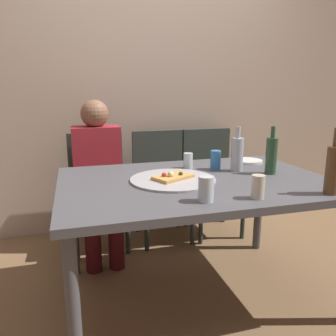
# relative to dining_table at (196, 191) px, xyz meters

# --- Properties ---
(ground_plane) EXTENTS (8.00, 8.00, 0.00)m
(ground_plane) POSITION_rel_dining_table_xyz_m (0.00, 0.00, -0.67)
(ground_plane) COLOR brown
(back_wall) EXTENTS (6.00, 0.10, 2.60)m
(back_wall) POSITION_rel_dining_table_xyz_m (0.00, 1.25, 0.63)
(back_wall) COLOR #BCA893
(back_wall) RESTS_ON ground_plane
(dining_table) EXTENTS (1.52, 1.03, 0.74)m
(dining_table) POSITION_rel_dining_table_xyz_m (0.00, 0.00, 0.00)
(dining_table) COLOR #4C4C51
(dining_table) RESTS_ON ground_plane
(pizza_tray) EXTENTS (0.48, 0.48, 0.01)m
(pizza_tray) POSITION_rel_dining_table_xyz_m (-0.13, 0.02, 0.08)
(pizza_tray) COLOR #ADADB2
(pizza_tray) RESTS_ON dining_table
(pizza_slice_last) EXTENTS (0.26, 0.22, 0.05)m
(pizza_slice_last) POSITION_rel_dining_table_xyz_m (-0.13, 0.01, 0.09)
(pizza_slice_last) COLOR tan
(pizza_slice_last) RESTS_ON pizza_tray
(wine_bottle) EXTENTS (0.07, 0.07, 0.29)m
(wine_bottle) POSITION_rel_dining_table_xyz_m (0.49, 0.01, 0.19)
(wine_bottle) COLOR #2D5133
(wine_bottle) RESTS_ON dining_table
(beer_bottle) EXTENTS (0.07, 0.07, 0.28)m
(beer_bottle) POSITION_rel_dining_table_xyz_m (0.32, 0.13, 0.18)
(beer_bottle) COLOR #B2BCC1
(beer_bottle) RESTS_ON dining_table
(water_bottle) EXTENTS (0.07, 0.07, 0.33)m
(water_bottle) POSITION_rel_dining_table_xyz_m (0.54, -0.43, 0.20)
(water_bottle) COLOR brown
(water_bottle) RESTS_ON dining_table
(tumbler_near) EXTENTS (0.07, 0.07, 0.12)m
(tumbler_near) POSITION_rel_dining_table_xyz_m (-0.09, -0.37, 0.13)
(tumbler_near) COLOR silver
(tumbler_near) RESTS_ON dining_table
(tumbler_far) EXTENTS (0.06, 0.06, 0.10)m
(tumbler_far) POSITION_rel_dining_table_xyz_m (0.05, 0.28, 0.12)
(tumbler_far) COLOR silver
(tumbler_far) RESTS_ON dining_table
(wine_glass) EXTENTS (0.06, 0.06, 0.11)m
(wine_glass) POSITION_rel_dining_table_xyz_m (0.16, -0.39, 0.13)
(wine_glass) COLOR beige
(wine_glass) RESTS_ON dining_table
(soda_can) EXTENTS (0.07, 0.07, 0.12)m
(soda_can) POSITION_rel_dining_table_xyz_m (0.21, 0.20, 0.13)
(soda_can) COLOR #337AC1
(soda_can) RESTS_ON dining_table
(plate_stack) EXTENTS (0.20, 0.20, 0.02)m
(plate_stack) POSITION_rel_dining_table_xyz_m (0.52, 0.33, 0.08)
(plate_stack) COLOR white
(plate_stack) RESTS_ON dining_table
(chair_left) EXTENTS (0.44, 0.44, 0.90)m
(chair_left) POSITION_rel_dining_table_xyz_m (-0.49, 0.92, -0.16)
(chair_left) COLOR #2D3833
(chair_left) RESTS_ON ground_plane
(chair_middle) EXTENTS (0.44, 0.44, 0.90)m
(chair_middle) POSITION_rel_dining_table_xyz_m (0.03, 0.92, -0.16)
(chair_middle) COLOR #2D3833
(chair_middle) RESTS_ON ground_plane
(chair_right) EXTENTS (0.44, 0.44, 0.90)m
(chair_right) POSITION_rel_dining_table_xyz_m (0.49, 0.92, -0.16)
(chair_right) COLOR #2D3833
(chair_right) RESTS_ON ground_plane
(guest_in_sweater) EXTENTS (0.36, 0.56, 1.17)m
(guest_in_sweater) POSITION_rel_dining_table_xyz_m (-0.49, 0.77, -0.03)
(guest_in_sweater) COLOR maroon
(guest_in_sweater) RESTS_ON ground_plane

